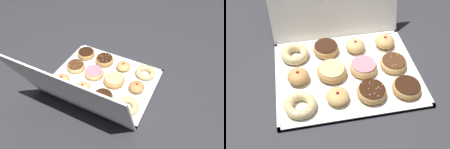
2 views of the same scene
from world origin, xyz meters
The scene contains 14 objects.
ground_plane centered at (0.00, 0.00, 0.00)m, with size 3.00×3.00×0.00m, color #333338.
donut_box centered at (0.00, 0.00, 0.01)m, with size 0.57×0.44×0.01m.
cruller_donut_0 centered at (-0.20, -0.14, 0.03)m, with size 0.12×0.12×0.04m.
jelly_filled_donut_1 centered at (-0.06, -0.13, 0.03)m, with size 0.09×0.09×0.05m.
sprinkle_donut_2 centered at (0.07, -0.13, 0.03)m, with size 0.11×0.11×0.04m.
chocolate_frosted_donut_3 centered at (0.20, -0.13, 0.03)m, with size 0.11×0.11×0.04m.
jelly_filled_donut_4 centered at (-0.20, -0.01, 0.03)m, with size 0.08×0.08×0.05m.
glazed_ring_donut_5 centered at (-0.06, 0.00, 0.03)m, with size 0.12×0.12×0.04m.
pink_frosted_donut_6 centered at (0.07, 0.00, 0.03)m, with size 0.11×0.11×0.04m.
sprinkle_donut_7 centered at (0.19, 0.00, 0.03)m, with size 0.11×0.11×0.04m.
cruller_donut_8 centered at (-0.20, 0.13, 0.03)m, with size 0.12×0.12×0.04m.
chocolate_frosted_donut_9 centered at (-0.06, 0.14, 0.03)m, with size 0.11×0.11×0.04m.
jelly_filled_donut_10 centered at (0.06, 0.13, 0.03)m, with size 0.08×0.08×0.05m.
jelly_filled_donut_11 centered at (0.20, 0.13, 0.03)m, with size 0.09×0.09×0.05m.
Camera 2 is at (-0.16, -0.68, 0.78)m, focal length 41.11 mm.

